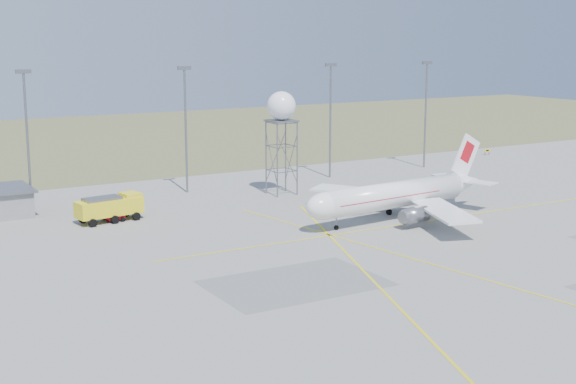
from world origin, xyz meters
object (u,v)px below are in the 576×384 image
radar_tower (281,137)px  fire_truck (111,209)px  airliner_main (396,195)px  baggage_tug (115,217)px

radar_tower → fire_truck: size_ratio=1.75×
radar_tower → airliner_main: bearing=-79.0°
radar_tower → baggage_tug: bearing=-170.2°
airliner_main → fire_truck: 39.50m
airliner_main → fire_truck: (-34.59, 19.00, -1.64)m
baggage_tug → fire_truck: bearing=124.9°
fire_truck → baggage_tug: fire_truck is taller
airliner_main → baggage_tug: size_ratio=12.61×
radar_tower → fire_truck: radar_tower is taller
radar_tower → fire_truck: bearing=-171.0°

